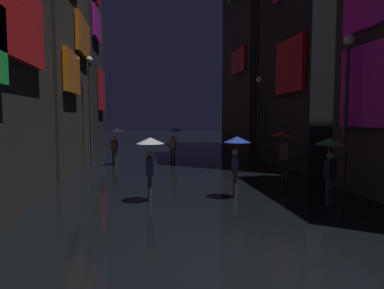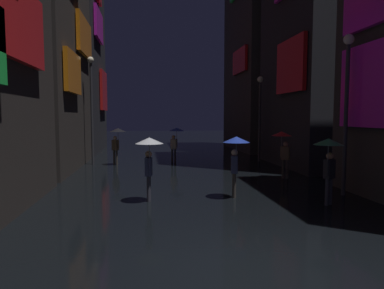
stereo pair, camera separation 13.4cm
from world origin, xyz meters
name	(u,v)px [view 1 (the left image)]	position (x,y,z in m)	size (l,w,h in m)	color
ground_plane	(259,271)	(0.00, 0.00, 0.00)	(120.00, 120.00, 0.00)	black
building_left_mid	(36,15)	(-7.48, 13.44, 8.02)	(4.25, 8.89, 16.02)	#2D2826
building_left_far	(71,40)	(-7.48, 22.15, 8.67)	(4.25, 8.30, 17.34)	black
building_right_far	(258,33)	(7.49, 22.25, 9.72)	(4.25, 8.52, 19.43)	#33302D
pedestrian_midstreet_centre_clear	(150,151)	(-1.84, 5.32, 1.67)	(0.90, 0.90, 2.12)	#2D2D38
pedestrian_foreground_left_black	(116,136)	(-3.57, 14.10, 1.67)	(0.90, 0.90, 2.12)	#38332D
pedestrian_near_crossing_green	(329,153)	(3.67, 4.10, 1.67)	(0.90, 0.90, 2.12)	#2D2D38
pedestrian_foreground_right_blue	(175,135)	(-0.18, 14.52, 1.67)	(0.90, 0.90, 2.12)	#2D2D38
pedestrian_midstreet_left_blue	(236,150)	(1.07, 5.45, 1.67)	(0.90, 0.90, 2.12)	#38332D
pedestrian_far_right_red	(282,141)	(4.14, 8.82, 1.67)	(0.90, 0.90, 2.12)	#38332D
streetlamp_left_far	(90,99)	(-5.00, 14.52, 3.80)	(0.36, 0.36, 6.16)	#2D2D33
streetlamp_right_far	(259,108)	(5.00, 14.54, 3.28)	(0.36, 0.36, 5.21)	#2D2D33
streetlamp_right_near	(347,96)	(5.00, 5.39, 3.50)	(0.36, 0.36, 5.61)	#2D2D33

